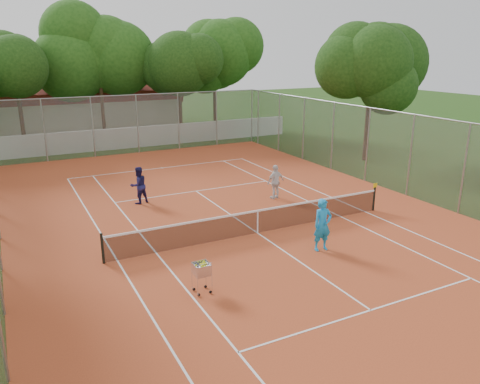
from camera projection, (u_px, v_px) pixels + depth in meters
name	position (u px, v px, depth m)	size (l,w,h in m)	color
ground	(257.00, 234.00, 18.34)	(120.00, 120.00, 0.00)	#1B380F
court_pad	(257.00, 233.00, 18.34)	(18.00, 34.00, 0.02)	#B34722
court_lines	(257.00, 233.00, 18.34)	(10.98, 23.78, 0.01)	white
tennis_net	(258.00, 221.00, 18.20)	(11.88, 0.10, 0.98)	black
perimeter_fence	(258.00, 185.00, 17.76)	(18.00, 34.00, 4.00)	slate
boundary_wall	(131.00, 137.00, 34.29)	(26.00, 0.30, 1.50)	white
clubhouse	(79.00, 105.00, 41.50)	(16.40, 9.00, 4.40)	beige
tropical_trees	(117.00, 76.00, 35.61)	(29.00, 19.00, 10.00)	#13330C
player_near	(323.00, 225.00, 16.54)	(0.69, 0.46, 1.90)	#188CD3
player_far_left	(139.00, 185.00, 21.68)	(0.85, 0.66, 1.74)	#1B1A50
player_far_right	(276.00, 182.00, 22.39)	(0.98, 0.41, 1.67)	silver
ball_hopper	(202.00, 277.00, 13.71)	(0.49, 0.49, 1.02)	silver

